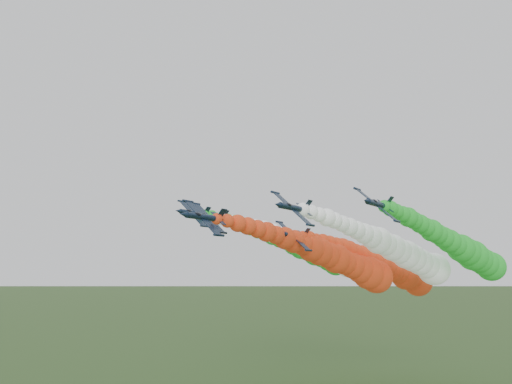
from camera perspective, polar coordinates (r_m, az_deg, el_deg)
jet_lead at (r=110.81m, az=9.61°, el=-7.79°), size 14.83×62.98×16.59m
jet_inner_left at (r=122.95m, az=8.10°, el=-7.17°), size 14.62×62.77×16.38m
jet_inner_right at (r=115.81m, az=16.39°, el=-6.71°), size 14.78×62.93×16.53m
jet_outer_left at (r=137.02m, az=5.50°, el=-6.47°), size 14.77×62.92×16.53m
jet_outer_right at (r=120.46m, az=22.66°, el=-6.15°), size 14.42×62.57×16.17m
jet_trail at (r=132.68m, az=15.04°, el=-8.46°), size 14.89×63.03×16.64m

